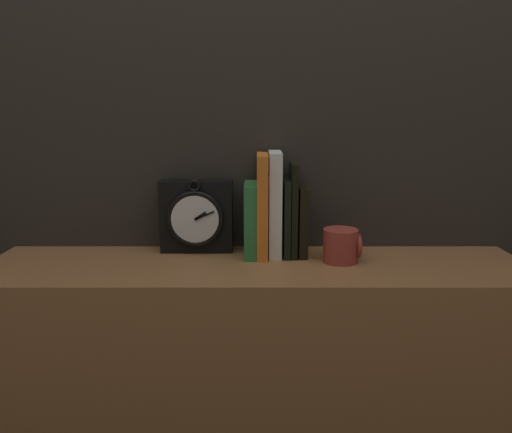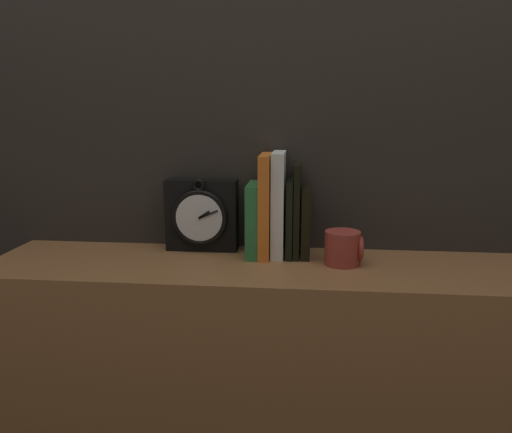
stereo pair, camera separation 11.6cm
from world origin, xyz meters
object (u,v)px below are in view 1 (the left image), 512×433
object	(u,v)px
mug	(342,246)
book_slot0_green	(251,220)
clock	(196,216)
book_slot4_black	(293,209)
book_slot2_white	(275,204)
book_slot5_black	(302,220)
book_slot3_black	(286,217)
book_slot1_orange	(262,205)

from	to	relation	value
mug	book_slot0_green	bearing A→B (deg)	164.38
clock	book_slot4_black	bearing A→B (deg)	-5.65
book_slot2_white	book_slot5_black	world-z (taller)	book_slot2_white
book_slot3_black	mug	bearing A→B (deg)	-27.12
book_slot3_black	book_slot4_black	bearing A→B (deg)	2.45
book_slot5_black	book_slot0_green	bearing A→B (deg)	-176.98
book_slot1_orange	book_slot5_black	size ratio (longest dim) A/B	1.46
book_slot5_black	mug	xyz separation A→B (m)	(0.09, -0.07, -0.05)
book_slot0_green	book_slot3_black	world-z (taller)	book_slot3_black
clock	mug	xyz separation A→B (m)	(0.36, -0.09, -0.05)
book_slot0_green	book_slot2_white	distance (m)	0.07
book_slot0_green	book_slot1_orange	xyz separation A→B (m)	(0.03, -0.00, 0.04)
book_slot3_black	book_slot5_black	distance (m)	0.04
book_slot3_black	mug	xyz separation A→B (m)	(0.13, -0.07, -0.06)
clock	book_slot3_black	size ratio (longest dim) A/B	1.00
clock	book_slot5_black	size ratio (longest dim) A/B	1.10
book_slot0_green	book_slot4_black	world-z (taller)	book_slot4_black
book_slot2_white	book_slot5_black	size ratio (longest dim) A/B	1.49
book_slot0_green	book_slot2_white	xyz separation A→B (m)	(0.06, 0.00, 0.04)
clock	book_slot0_green	bearing A→B (deg)	-12.28
book_slot0_green	mug	world-z (taller)	book_slot0_green
book_slot2_white	book_slot4_black	size ratio (longest dim) A/B	1.12
book_slot4_black	clock	bearing A→B (deg)	174.35
book_slot2_white	book_slot5_black	xyz separation A→B (m)	(0.07, 0.00, -0.04)
clock	book_slot2_white	world-z (taller)	book_slot2_white
book_slot0_green	mug	size ratio (longest dim) A/B	2.03
book_slot0_green	book_slot3_black	size ratio (longest dim) A/B	0.95
book_slot2_white	book_slot5_black	bearing A→B (deg)	1.73
clock	book_slot4_black	distance (m)	0.25
book_slot5_black	clock	bearing A→B (deg)	175.01
book_slot4_black	mug	distance (m)	0.15
clock	book_slot0_green	distance (m)	0.14
book_slot1_orange	book_slot5_black	world-z (taller)	book_slot1_orange
clock	book_slot2_white	bearing A→B (deg)	-7.30
book_slot1_orange	book_slot5_black	bearing A→B (deg)	4.90
clock	book_slot1_orange	distance (m)	0.17
book_slot1_orange	book_slot4_black	world-z (taller)	book_slot1_orange
book_slot2_white	book_slot4_black	xyz separation A→B (m)	(0.05, 0.00, -0.01)
book_slot5_black	mug	bearing A→B (deg)	-37.19
book_slot5_black	mug	world-z (taller)	book_slot5_black
book_slot1_orange	book_slot3_black	size ratio (longest dim) A/B	1.33
clock	mug	world-z (taller)	clock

